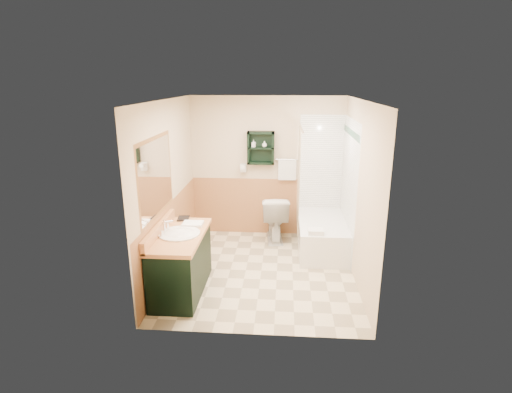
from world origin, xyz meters
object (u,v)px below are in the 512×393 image
object	(u,v)px
vanity	(181,263)
wall_shelf	(261,148)
bathtub	(322,234)
soap_bottle_a	(254,145)
hair_dryer	(243,168)
soap_bottle_b	(264,145)
toilet	(275,218)
vanity_book	(177,212)

from	to	relation	value
vanity	wall_shelf	bearing A→B (deg)	66.30
bathtub	soap_bottle_a	world-z (taller)	soap_bottle_a
wall_shelf	bathtub	size ratio (longest dim) A/B	0.37
vanity	bathtub	world-z (taller)	vanity
hair_dryer	wall_shelf	bearing A→B (deg)	-4.76
soap_bottle_a	soap_bottle_b	bearing A→B (deg)	0.00
vanity	soap_bottle_b	size ratio (longest dim) A/B	12.01
soap_bottle_b	bathtub	bearing A→B (deg)	-29.34
hair_dryer	vanity	bearing A→B (deg)	-106.08
hair_dryer	soap_bottle_a	world-z (taller)	soap_bottle_a
wall_shelf	hair_dryer	size ratio (longest dim) A/B	2.29
hair_dryer	toilet	size ratio (longest dim) A/B	0.30
wall_shelf	vanity_book	xyz separation A→B (m)	(-1.06, -1.49, -0.65)
bathtub	soap_bottle_a	bearing A→B (deg)	154.66
vanity	bathtub	xyz separation A→B (m)	(1.92, 1.49, -0.15)
vanity_book	toilet	bearing A→B (deg)	38.18
hair_dryer	soap_bottle_b	bearing A→B (deg)	-4.74
vanity	soap_bottle_a	distance (m)	2.48
vanity	soap_bottle_b	bearing A→B (deg)	64.81
hair_dryer	bathtub	size ratio (longest dim) A/B	0.16
bathtub	wall_shelf	bearing A→B (deg)	151.94
vanity	soap_bottle_b	xyz separation A→B (m)	(0.96, 2.03, 1.21)
soap_bottle_a	vanity_book	bearing A→B (deg)	-122.32
wall_shelf	soap_bottle_a	xyz separation A→B (m)	(-0.12, -0.01, 0.04)
vanity	soap_bottle_b	world-z (taller)	soap_bottle_b
wall_shelf	bathtub	bearing A→B (deg)	-28.06
bathtub	soap_bottle_a	size ratio (longest dim) A/B	12.43
hair_dryer	vanity	xyz separation A→B (m)	(-0.59, -2.06, -0.80)
hair_dryer	soap_bottle_a	xyz separation A→B (m)	(0.18, -0.03, 0.39)
wall_shelf	soap_bottle_a	bearing A→B (deg)	-177.58
hair_dryer	vanity	world-z (taller)	hair_dryer
soap_bottle_a	soap_bottle_b	xyz separation A→B (m)	(0.18, 0.00, 0.01)
vanity	toilet	world-z (taller)	vanity
toilet	vanity_book	world-z (taller)	vanity_book
wall_shelf	toilet	size ratio (longest dim) A/B	0.70
hair_dryer	vanity_book	xyz separation A→B (m)	(-0.76, -1.52, -0.30)
wall_shelf	vanity	world-z (taller)	wall_shelf
hair_dryer	toilet	distance (m)	1.01
vanity	bathtub	bearing A→B (deg)	37.86
wall_shelf	soap_bottle_b	distance (m)	0.08
vanity_book	soap_bottle_a	distance (m)	1.89
wall_shelf	soap_bottle_a	size ratio (longest dim) A/B	4.56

